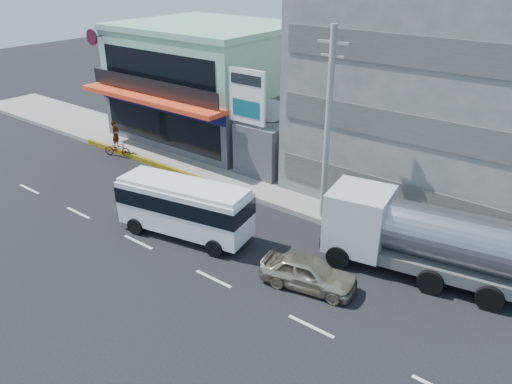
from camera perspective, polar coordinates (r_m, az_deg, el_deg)
ground at (r=25.29m, az=-13.31°, el=-5.60°), size 120.00×120.00×0.00m
sidewalk at (r=28.70m, az=7.99°, el=-0.86°), size 70.00×5.00×0.30m
shop_building at (r=38.15m, az=-5.43°, el=12.09°), size 12.40×11.70×8.00m
concrete_building at (r=29.59m, az=23.04°, el=12.28°), size 16.00×12.00×14.00m
gap_structure at (r=32.48m, az=2.81°, el=5.63°), size 3.00×6.00×3.50m
satellite_dish at (r=31.12m, az=1.80°, el=8.30°), size 1.50×1.50×0.15m
billboard at (r=29.67m, az=-1.05°, el=10.16°), size 2.60×0.18×6.90m
utility_pole_near at (r=24.66m, az=8.19°, el=7.23°), size 1.60×0.30×10.00m
minibus at (r=24.68m, az=-8.21°, el=-1.45°), size 7.08×3.45×2.84m
sedan at (r=21.32m, az=6.01°, el=-9.15°), size 4.37×2.49×1.40m
tanker_truck at (r=22.62m, az=18.07°, el=-4.82°), size 8.95×4.02×3.41m
motorcycle_rider at (r=36.13m, az=-15.61°, el=5.23°), size 2.07×1.38×2.51m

